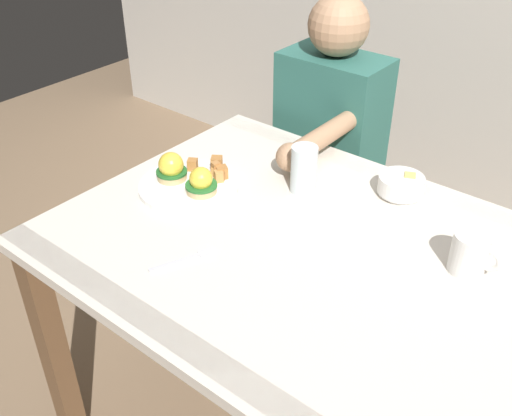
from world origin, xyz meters
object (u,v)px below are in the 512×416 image
at_px(fruit_bowl, 401,185).
at_px(diner_person, 326,144).
at_px(coffee_mug, 470,252).
at_px(dining_table, 307,281).
at_px(eggs_benedict_plate, 189,180).
at_px(water_glass_near, 304,172).
at_px(fork, 186,259).

bearing_deg(fruit_bowl, diner_person, 146.48).
xyz_separation_m(coffee_mug, diner_person, (-0.66, 0.46, -0.14)).
height_order(dining_table, coffee_mug, coffee_mug).
xyz_separation_m(eggs_benedict_plate, water_glass_near, (0.25, 0.18, 0.03)).
bearing_deg(fruit_bowl, coffee_mug, -36.07).
bearing_deg(eggs_benedict_plate, fork, -46.91).
bearing_deg(coffee_mug, fork, -144.34).
bearing_deg(fruit_bowl, dining_table, -100.12).
bearing_deg(diner_person, fruit_bowl, -33.52).
xyz_separation_m(fruit_bowl, fork, (-0.25, -0.55, -0.03)).
relative_size(fork, water_glass_near, 1.15).
distance_m(fork, water_glass_near, 0.41).
relative_size(fruit_bowl, coffee_mug, 1.08).
distance_m(dining_table, water_glass_near, 0.29).
height_order(eggs_benedict_plate, fruit_bowl, eggs_benedict_plate).
distance_m(eggs_benedict_plate, diner_person, 0.61).
relative_size(fruit_bowl, fork, 0.80).
xyz_separation_m(dining_table, fruit_bowl, (0.06, 0.33, 0.14)).
distance_m(dining_table, fruit_bowl, 0.37).
relative_size(coffee_mug, fork, 0.74).
bearing_deg(coffee_mug, water_glass_near, 174.50).
relative_size(dining_table, fork, 8.02).
height_order(eggs_benedict_plate, diner_person, diner_person).
relative_size(dining_table, eggs_benedict_plate, 4.44).
xyz_separation_m(coffee_mug, water_glass_near, (-0.47, 0.05, 0.01)).
relative_size(eggs_benedict_plate, coffee_mug, 2.43).
bearing_deg(diner_person, coffee_mug, -34.54).
xyz_separation_m(fruit_bowl, coffee_mug, (0.26, -0.19, 0.02)).
distance_m(eggs_benedict_plate, fruit_bowl, 0.56).
bearing_deg(fork, fruit_bowl, 65.99).
relative_size(dining_table, coffee_mug, 10.79).
distance_m(dining_table, diner_person, 0.69).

